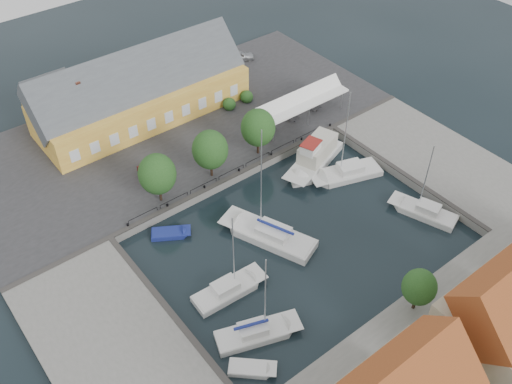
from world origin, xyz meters
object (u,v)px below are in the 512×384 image
tent_canopy (300,102)px  center_sailboat (270,236)px  east_boat_a (347,174)px  east_boat_c (424,213)px  warehouse (136,94)px  west_boat_c (228,291)px  trawler (315,158)px  launch_nw (170,234)px  launch_sw (251,370)px  car_silver (239,56)px  car_red (153,174)px  west_boat_d (256,334)px

tent_canopy → center_sailboat: (-16.44, -14.02, -3.32)m
east_boat_a → east_boat_c: (2.09, -10.21, -0.00)m
warehouse → west_boat_c: size_ratio=2.70×
trawler → launch_nw: 20.61m
west_boat_c → launch_nw: (-0.35, 10.27, -0.17)m
launch_sw → launch_nw: 18.65m
car_silver → car_red: 29.60m
trawler → east_boat_a: bearing=-68.7°
warehouse → trawler: warehouse is taller
tent_canopy → trawler: (-4.03, -7.57, -2.67)m
trawler → launch_nw: (-20.58, 0.65, -0.93)m
west_boat_d → launch_nw: size_ratio=2.41×
center_sailboat → launch_sw: center_sailboat is taller
center_sailboat → west_boat_d: (-8.69, -8.76, -0.09)m
east_boat_c → launch_sw: 27.52m
east_boat_a → launch_nw: east_boat_a is taller
east_boat_a → car_silver: bearing=79.4°
trawler → center_sailboat: bearing=-152.5°
trawler → west_boat_d: size_ratio=0.99×
launch_nw → trawler: bearing=-1.8°
west_boat_c → east_boat_a: bearing=14.2°
car_red → center_sailboat: (5.34, -15.29, -1.36)m
east_boat_c → east_boat_a: bearing=101.6°
car_red → warehouse: bearing=60.8°
trawler → warehouse: bearing=120.4°
east_boat_a → launch_sw: east_boat_a is taller
west_boat_c → launch_sw: (-3.38, -8.14, -0.17)m
warehouse → tent_canopy: bearing=-39.9°
tent_canopy → west_boat_d: west_boat_d is taller
car_red → west_boat_c: west_boat_c is taller
east_boat_a → launch_sw: bearing=-151.5°
warehouse → launch_nw: size_ratio=6.33×
east_boat_a → car_red: bearing=146.3°
car_red → east_boat_c: bearing=-54.1°
west_boat_d → launch_sw: (-2.51, -2.54, -0.18)m
tent_canopy → west_boat_d: 34.09m
center_sailboat → east_boat_a: size_ratio=1.16×
launch_sw → west_boat_d: bearing=45.3°
car_silver → west_boat_c: west_boat_c is taller
east_boat_c → west_boat_d: bearing=-177.9°
east_boat_a → launch_nw: (-22.17, 4.73, -0.17)m
center_sailboat → east_boat_c: center_sailboat is taller
launch_sw → center_sailboat: bearing=45.2°
car_red → launch_nw: car_red is taller
tent_canopy → warehouse: bearing=140.1°
car_silver → west_boat_c: bearing=162.9°
car_red → west_boat_c: size_ratio=0.42×
west_boat_c → launch_sw: size_ratio=2.53×
center_sailboat → west_boat_c: bearing=-158.0°
warehouse → east_boat_a: bearing=-61.0°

